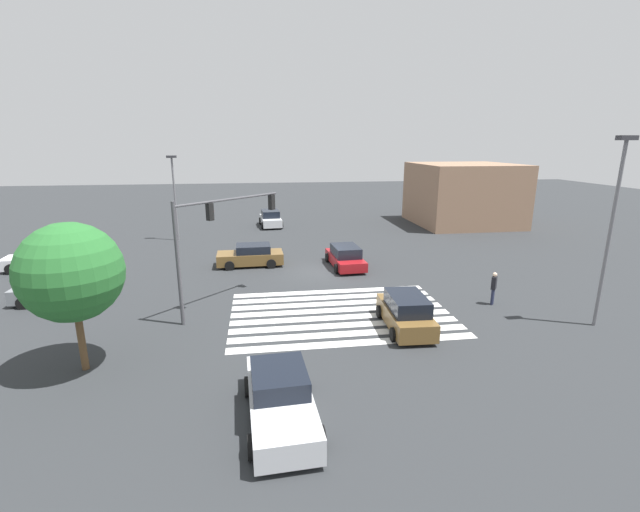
{
  "coord_description": "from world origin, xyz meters",
  "views": [
    {
      "loc": [
        -3.86,
        -27.14,
        8.34
      ],
      "look_at": [
        0.0,
        0.0,
        1.07
      ],
      "focal_mm": 24.0,
      "sensor_mm": 36.0,
      "label": 1
    }
  ],
  "objects_px": {
    "tree_corner_a": "(71,272)",
    "car_0": "(56,289)",
    "car_4": "(345,257)",
    "car_5": "(39,259)",
    "pedestrian": "(494,287)",
    "car_2": "(406,312)",
    "car_1": "(271,219)",
    "street_light_pole_b": "(613,218)",
    "traffic_signal_mast": "(213,229)",
    "car_6": "(251,256)",
    "car_3": "(280,398)",
    "street_light_pole_a": "(174,190)"
  },
  "relations": [
    {
      "from": "car_0",
      "to": "street_light_pole_a",
      "type": "bearing_deg",
      "value": 74.47
    },
    {
      "from": "car_0",
      "to": "car_1",
      "type": "relative_size",
      "value": 0.92
    },
    {
      "from": "car_4",
      "to": "car_2",
      "type": "bearing_deg",
      "value": -179.24
    },
    {
      "from": "car_1",
      "to": "street_light_pole_a",
      "type": "distance_m",
      "value": 10.58
    },
    {
      "from": "car_0",
      "to": "car_4",
      "type": "bearing_deg",
      "value": 13.66
    },
    {
      "from": "car_2",
      "to": "tree_corner_a",
      "type": "bearing_deg",
      "value": 100.39
    },
    {
      "from": "traffic_signal_mast",
      "to": "tree_corner_a",
      "type": "distance_m",
      "value": 6.91
    },
    {
      "from": "car_0",
      "to": "car_4",
      "type": "relative_size",
      "value": 0.9
    },
    {
      "from": "street_light_pole_a",
      "to": "tree_corner_a",
      "type": "height_order",
      "value": "street_light_pole_a"
    },
    {
      "from": "traffic_signal_mast",
      "to": "car_3",
      "type": "relative_size",
      "value": 1.18
    },
    {
      "from": "car_4",
      "to": "street_light_pole_b",
      "type": "distance_m",
      "value": 15.56
    },
    {
      "from": "car_6",
      "to": "tree_corner_a",
      "type": "bearing_deg",
      "value": 64.22
    },
    {
      "from": "traffic_signal_mast",
      "to": "car_6",
      "type": "distance_m",
      "value": 9.14
    },
    {
      "from": "car_1",
      "to": "street_light_pole_a",
      "type": "height_order",
      "value": "street_light_pole_a"
    },
    {
      "from": "car_3",
      "to": "car_6",
      "type": "xyz_separation_m",
      "value": [
        -1.14,
        17.59,
        -0.02
      ]
    },
    {
      "from": "traffic_signal_mast",
      "to": "car_2",
      "type": "xyz_separation_m",
      "value": [
        8.78,
        -3.39,
        -3.47
      ]
    },
    {
      "from": "car_0",
      "to": "car_1",
      "type": "xyz_separation_m",
      "value": [
        12.13,
        20.21,
        0.06
      ]
    },
    {
      "from": "pedestrian",
      "to": "car_4",
      "type": "bearing_deg",
      "value": -10.64
    },
    {
      "from": "traffic_signal_mast",
      "to": "street_light_pole_a",
      "type": "bearing_deg",
      "value": 60.83
    },
    {
      "from": "car_4",
      "to": "street_light_pole_a",
      "type": "xyz_separation_m",
      "value": [
        -12.97,
        10.37,
        3.73
      ]
    },
    {
      "from": "car_4",
      "to": "street_light_pole_a",
      "type": "bearing_deg",
      "value": 48.09
    },
    {
      "from": "street_light_pole_a",
      "to": "car_2",
      "type": "bearing_deg",
      "value": -56.57
    },
    {
      "from": "car_2",
      "to": "car_4",
      "type": "relative_size",
      "value": 0.92
    },
    {
      "from": "car_4",
      "to": "pedestrian",
      "type": "relative_size",
      "value": 2.63
    },
    {
      "from": "car_1",
      "to": "car_2",
      "type": "xyz_separation_m",
      "value": [
        5.41,
        -26.22,
        -0.0
      ]
    },
    {
      "from": "car_5",
      "to": "car_6",
      "type": "bearing_deg",
      "value": 171.31
    },
    {
      "from": "pedestrian",
      "to": "tree_corner_a",
      "type": "bearing_deg",
      "value": 53.74
    },
    {
      "from": "traffic_signal_mast",
      "to": "tree_corner_a",
      "type": "xyz_separation_m",
      "value": [
        -4.5,
        -5.23,
        -0.41
      ]
    },
    {
      "from": "car_3",
      "to": "tree_corner_a",
      "type": "relative_size",
      "value": 0.88
    },
    {
      "from": "car_1",
      "to": "tree_corner_a",
      "type": "bearing_deg",
      "value": -20.02
    },
    {
      "from": "car_4",
      "to": "street_light_pole_a",
      "type": "relative_size",
      "value": 0.64
    },
    {
      "from": "car_1",
      "to": "car_2",
      "type": "bearing_deg",
      "value": 7.29
    },
    {
      "from": "car_4",
      "to": "car_6",
      "type": "xyz_separation_m",
      "value": [
        -6.47,
        1.27,
        0.0
      ]
    },
    {
      "from": "car_3",
      "to": "street_light_pole_a",
      "type": "height_order",
      "value": "street_light_pole_a"
    },
    {
      "from": "car_3",
      "to": "car_5",
      "type": "bearing_deg",
      "value": -143.63
    },
    {
      "from": "car_2",
      "to": "street_light_pole_b",
      "type": "distance_m",
      "value": 10.01
    },
    {
      "from": "car_1",
      "to": "street_light_pole_a",
      "type": "relative_size",
      "value": 0.63
    },
    {
      "from": "car_2",
      "to": "car_3",
      "type": "height_order",
      "value": "car_2"
    },
    {
      "from": "car_4",
      "to": "tree_corner_a",
      "type": "xyz_separation_m",
      "value": [
        -12.54,
        -12.24,
        3.14
      ]
    },
    {
      "from": "street_light_pole_b",
      "to": "tree_corner_a",
      "type": "relative_size",
      "value": 1.53
    },
    {
      "from": "tree_corner_a",
      "to": "car_0",
      "type": "bearing_deg",
      "value": 118.5
    },
    {
      "from": "car_1",
      "to": "car_3",
      "type": "xyz_separation_m",
      "value": [
        -0.66,
        -32.15,
        -0.06
      ]
    },
    {
      "from": "car_4",
      "to": "pedestrian",
      "type": "distance_m",
      "value": 10.31
    },
    {
      "from": "tree_corner_a",
      "to": "car_4",
      "type": "bearing_deg",
      "value": 44.31
    },
    {
      "from": "street_light_pole_a",
      "to": "traffic_signal_mast",
      "type": "bearing_deg",
      "value": -74.17
    },
    {
      "from": "car_2",
      "to": "street_light_pole_b",
      "type": "relative_size",
      "value": 0.5
    },
    {
      "from": "car_4",
      "to": "car_5",
      "type": "bearing_deg",
      "value": 80.23
    },
    {
      "from": "car_2",
      "to": "car_5",
      "type": "distance_m",
      "value": 24.96
    },
    {
      "from": "car_3",
      "to": "pedestrian",
      "type": "xyz_separation_m",
      "value": [
        11.67,
        8.19,
        0.28
      ]
    },
    {
      "from": "car_4",
      "to": "car_1",
      "type": "bearing_deg",
      "value": 13.17
    }
  ]
}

